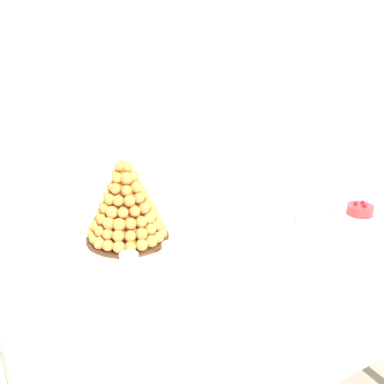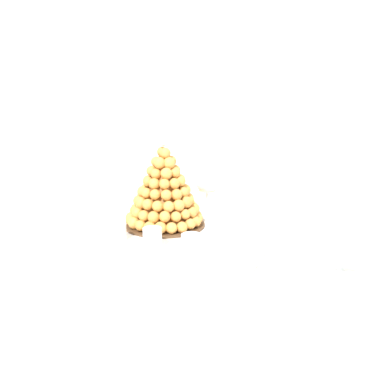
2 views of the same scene
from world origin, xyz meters
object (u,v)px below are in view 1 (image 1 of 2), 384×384
object	(u,v)px
dessert_cup_mid_right	(208,244)
dessert_cup_right	(233,234)
dessert_cup_mid_left	(129,263)
macaron_goblet	(301,182)
croquembouche	(126,205)
wine_glass	(139,185)
dessert_cup_left	(95,277)
serving_tray	(155,247)
dessert_cup_centre	(171,254)
fruit_tart_plate	(360,212)

from	to	relation	value
dessert_cup_mid_right	dessert_cup_right	world-z (taller)	dessert_cup_mid_right
dessert_cup_mid_left	macaron_goblet	world-z (taller)	macaron_goblet
macaron_goblet	dessert_cup_right	bearing A→B (deg)	-177.32
croquembouche	wine_glass	bearing A→B (deg)	51.62
dessert_cup_left	dessert_cup_mid_right	distance (m)	0.35
serving_tray	dessert_cup_mid_right	xyz separation A→B (m)	(0.12, -0.11, 0.03)
dessert_cup_centre	wine_glass	size ratio (longest dim) A/B	0.32
dessert_cup_mid_right	fruit_tart_plate	distance (m)	0.62
croquembouche	macaron_goblet	world-z (taller)	croquembouche
dessert_cup_left	macaron_goblet	size ratio (longest dim) A/B	0.24
dessert_cup_mid_left	dessert_cup_centre	xyz separation A→B (m)	(0.12, -0.02, 0.00)
wine_glass	fruit_tart_plate	bearing A→B (deg)	-27.63
croquembouche	dessert_cup_left	size ratio (longest dim) A/B	4.86
dessert_cup_centre	dessert_cup_right	distance (m)	0.23
dessert_cup_mid_left	dessert_cup_mid_right	world-z (taller)	dessert_cup_mid_right
dessert_cup_mid_left	croquembouche	bearing A→B (deg)	68.91
serving_tray	dessert_cup_right	world-z (taller)	dessert_cup_right
croquembouche	wine_glass	xyz separation A→B (m)	(0.10, 0.13, 0.01)
dessert_cup_mid_left	serving_tray	bearing A→B (deg)	36.52
croquembouche	macaron_goblet	bearing A→B (deg)	-16.62
dessert_cup_right	wine_glass	bearing A→B (deg)	120.00
croquembouche	wine_glass	size ratio (longest dim) A/B	1.65
serving_tray	dessert_cup_right	bearing A→B (deg)	-21.74
serving_tray	dessert_cup_right	distance (m)	0.25
serving_tray	dessert_cup_right	xyz separation A→B (m)	(0.23, -0.09, 0.03)
fruit_tart_plate	croquembouche	bearing A→B (deg)	163.44
serving_tray	wine_glass	world-z (taller)	wine_glass
dessert_cup_centre	macaron_goblet	world-z (taller)	macaron_goblet
dessert_cup_left	dessert_cup_mid_left	size ratio (longest dim) A/B	1.13
fruit_tart_plate	wine_glass	xyz separation A→B (m)	(-0.69, 0.36, 0.12)
dessert_cup_mid_right	macaron_goblet	bearing A→B (deg)	4.86
dessert_cup_mid_right	dessert_cup_centre	bearing A→B (deg)	178.15
dessert_cup_left	fruit_tart_plate	bearing A→B (deg)	-2.07
dessert_cup_left	dessert_cup_mid_left	distance (m)	0.11
dessert_cup_mid_left	dessert_cup_mid_right	xyz separation A→B (m)	(0.24, -0.02, 0.00)
dessert_cup_right	dessert_cup_mid_right	bearing A→B (deg)	-169.39
dessert_cup_right	fruit_tart_plate	xyz separation A→B (m)	(0.52, -0.06, -0.02)
serving_tray	macaron_goblet	bearing A→B (deg)	-8.60
dessert_cup_centre	dessert_cup_right	world-z (taller)	dessert_cup_centre
macaron_goblet	wine_glass	xyz separation A→B (m)	(-0.46, 0.30, -0.02)
dessert_cup_mid_right	wine_glass	xyz separation A→B (m)	(-0.07, 0.33, 0.10)
fruit_tart_plate	wine_glass	distance (m)	0.79
dessert_cup_mid_left	dessert_cup_centre	world-z (taller)	dessert_cup_centre
croquembouche	dessert_cup_right	size ratio (longest dim) A/B	5.16
dessert_cup_centre	fruit_tart_plate	world-z (taller)	dessert_cup_centre
croquembouche	dessert_cup_mid_left	size ratio (longest dim) A/B	5.48
dessert_cup_centre	dessert_cup_mid_right	bearing A→B (deg)	-1.85
serving_tray	wine_glass	xyz separation A→B (m)	(0.05, 0.22, 0.13)
fruit_tart_plate	dessert_cup_left	bearing A→B (deg)	177.93
croquembouche	dessert_cup_mid_right	size ratio (longest dim) A/B	5.25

